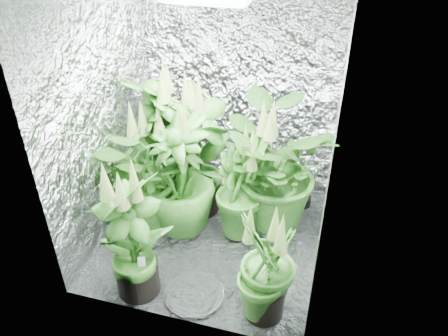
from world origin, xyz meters
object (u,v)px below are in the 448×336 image
plant_b (199,155)px  plant_c (242,189)px  plant_f (132,238)px  plant_d (157,144)px  circulation_fan (299,189)px  plant_h (180,178)px  plant_e (271,170)px  plant_a (146,173)px  plant_g (266,269)px

plant_b → plant_c: 0.46m
plant_b → plant_f: (-0.12, -0.96, -0.07)m
plant_c → plant_f: 0.94m
plant_d → plant_b: bearing=0.9°
plant_f → circulation_fan: 1.57m
plant_c → plant_h: (-0.46, -0.09, 0.07)m
circulation_fan → plant_e: bearing=-138.5°
plant_b → plant_h: 0.28m
plant_f → circulation_fan: size_ratio=2.66×
plant_d → circulation_fan: size_ratio=3.22×
plant_e → plant_f: plant_e is taller
plant_a → plant_g: 1.24m
plant_g → circulation_fan: (0.06, 1.20, -0.23)m
plant_c → plant_d: plant_d is taller
plant_a → plant_c: size_ratio=1.15×
plant_c → plant_h: bearing=-169.5°
plant_d → plant_h: size_ratio=1.17×
plant_b → circulation_fan: size_ratio=3.01×
plant_a → circulation_fan: 1.30m
plant_e → circulation_fan: (0.21, 0.31, -0.35)m
plant_a → circulation_fan: size_ratio=2.67×
plant_c → plant_f: (-0.53, -0.77, 0.06)m
plant_a → circulation_fan: (1.13, 0.56, -0.32)m
plant_g → circulation_fan: plant_g is taller
plant_d → plant_f: 0.99m
plant_b → plant_h: size_ratio=1.10×
plant_a → plant_e: size_ratio=0.96×
plant_b → plant_f: size_ratio=1.13×
plant_a → plant_d: size_ratio=0.83×
plant_c → plant_e: size_ratio=0.83×
plant_h → circulation_fan: size_ratio=2.74×
plant_e → circulation_fan: bearing=56.4°
plant_b → plant_g: (0.73, -0.92, -0.14)m
plant_e → plant_f: size_ratio=1.05×
plant_f → plant_d: bearing=103.3°
circulation_fan → plant_a: bearing=-168.3°
plant_a → circulation_fan: bearing=26.6°
plant_d → circulation_fan: bearing=14.2°
plant_a → plant_c: (0.74, 0.10, -0.08)m
plant_b → plant_c: plant_b is taller
plant_e → plant_g: (0.15, -0.89, -0.12)m
plant_c → plant_f: size_ratio=0.87×
plant_d → plant_a: bearing=-86.8°
plant_a → plant_c: bearing=7.4°
plant_f → plant_h: (0.06, 0.69, 0.02)m
plant_f → plant_b: bearing=82.6°
plant_d → plant_h: 0.41m
plant_b → plant_d: size_ratio=0.94×
plant_e → plant_g: 0.91m
plant_h → circulation_fan: 1.07m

